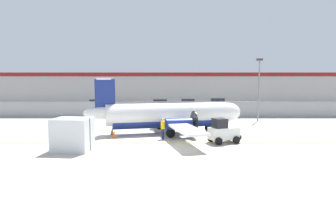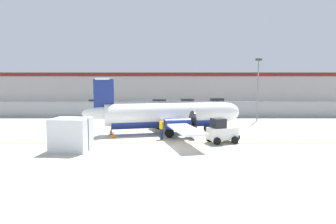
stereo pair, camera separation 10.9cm
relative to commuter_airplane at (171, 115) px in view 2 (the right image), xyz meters
The scene contains 20 objects.
ground_plane 5.09m from the commuter_airplane, 104.70° to the right, with size 140.00×140.00×0.01m.
perimeter_fence 11.41m from the commuter_airplane, 96.17° to the left, with size 98.00×0.10×2.10m.
parking_lot_strip 22.92m from the commuter_airplane, 93.07° to the left, with size 98.00×17.00×0.12m.
background_building 41.37m from the commuter_airplane, 91.70° to the left, with size 91.00×8.10×6.50m.
commuter_airplane is the anchor object (origin of this frame).
baggage_tug 5.98m from the commuter_airplane, 48.43° to the right, with size 2.56×1.98×1.88m.
ground_crew_worker 3.17m from the commuter_airplane, 101.97° to the right, with size 0.40×0.55×1.70m.
cargo_container 9.65m from the commuter_airplane, 133.54° to the right, with size 2.58×2.22×2.20m.
traffic_cone_near_left 8.33m from the commuter_airplane, 141.01° to the right, with size 0.36×0.36×0.64m.
traffic_cone_near_right 3.26m from the commuter_airplane, 66.74° to the left, with size 0.36×0.36×0.64m.
traffic_cone_far_left 5.44m from the commuter_airplane, 150.82° to the right, with size 0.36×0.36×0.64m.
traffic_cone_far_right 5.36m from the commuter_airplane, behind, with size 0.36×0.36×0.64m.
parked_car_0 22.34m from the commuter_airplane, 132.83° to the left, with size 4.30×2.22×1.58m.
parked_car_1 25.49m from the commuter_airplane, 117.89° to the left, with size 4.39×2.43×1.58m.
parked_car_2 19.06m from the commuter_airplane, 109.59° to the left, with size 4.29×2.20×1.58m.
parked_car_3 22.88m from the commuter_airplane, 93.54° to the left, with size 4.29×2.19×1.58m.
parked_car_4 24.14m from the commuter_airplane, 82.26° to the left, with size 4.23×2.06×1.58m.
parked_car_5 27.08m from the commuter_airplane, 71.98° to the left, with size 4.29×2.19×1.58m.
parked_car_6 21.65m from the commuter_airplane, 53.16° to the left, with size 4.25×2.10×1.58m.
apron_light_pole 13.43m from the commuter_airplane, 38.12° to the left, with size 0.70×0.30×7.27m.
Camera 2 is at (1.10, -20.12, 4.66)m, focal length 32.00 mm.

